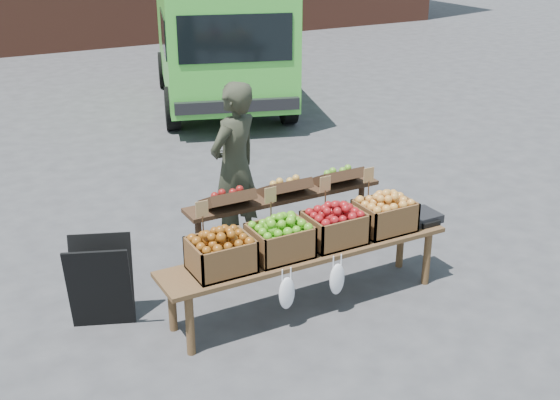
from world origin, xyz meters
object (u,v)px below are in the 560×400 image
crate_golden_apples (221,255)px  vendor (235,168)px  weighing_scale (420,217)px  display_bench (307,277)px  chalkboard_sign (101,283)px  crate_green_apples (385,216)px  crate_russet_pears (280,241)px  delivery_van (219,45)px  back_table (285,221)px  crate_red_apples (334,228)px

crate_golden_apples → vendor: bearing=60.5°
crate_golden_apples → weighing_scale: bearing=0.0°
display_bench → crate_golden_apples: 0.93m
chalkboard_sign → weighing_scale: bearing=10.7°
crate_golden_apples → weighing_scale: crate_golden_apples is taller
chalkboard_sign → crate_green_apples: bearing=8.9°
crate_green_apples → weighing_scale: 0.44m
crate_russet_pears → vendor: bearing=80.2°
display_bench → crate_green_apples: 0.93m
vendor → crate_green_apples: size_ratio=3.56×
crate_russet_pears → weighing_scale: size_ratio=1.47×
vendor → weighing_scale: bearing=107.6°
delivery_van → vendor: delivery_van is taller
delivery_van → weighing_scale: delivery_van is taller
back_table → weighing_scale: (1.08, -0.72, 0.09)m
back_table → display_bench: bearing=-103.4°
delivery_van → display_bench: (-2.29, -6.94, -0.80)m
chalkboard_sign → weighing_scale: chalkboard_sign is taller
chalkboard_sign → display_bench: bearing=3.0°
delivery_van → weighing_scale: (-1.04, -6.94, -0.47)m
chalkboard_sign → crate_golden_apples: 1.08m
chalkboard_sign → weighing_scale: size_ratio=2.34×
back_table → crate_russet_pears: size_ratio=4.20×
display_bench → crate_green_apples: (0.83, 0.00, 0.42)m
vendor → weighing_scale: 1.92m
delivery_van → crate_russet_pears: bearing=-92.6°
delivery_van → crate_green_apples: delivery_van is taller
back_table → crate_red_apples: bearing=-81.9°
chalkboard_sign → display_bench: (1.69, -0.57, -0.11)m
display_bench → chalkboard_sign: bearing=161.2°
vendor → back_table: bearing=81.9°
vendor → crate_golden_apples: size_ratio=3.56×
weighing_scale → chalkboard_sign: bearing=169.0°
delivery_van → weighing_scale: 7.04m
display_bench → crate_green_apples: bearing=0.0°
vendor → display_bench: (0.03, -1.40, -0.60)m
chalkboard_sign → display_bench: chalkboard_sign is taller
crate_golden_apples → crate_green_apples: same height
crate_russet_pears → crate_red_apples: size_ratio=1.00×
chalkboard_sign → vendor: bearing=48.3°
delivery_van → display_bench: delivery_van is taller
display_bench → crate_russet_pears: size_ratio=5.40×
crate_russet_pears → crate_green_apples: size_ratio=1.00×
delivery_van → vendor: bearing=-95.1°
weighing_scale → crate_green_apples: bearing=180.0°
vendor → chalkboard_sign: (-1.65, -0.83, -0.49)m
delivery_van → chalkboard_sign: 7.54m
chalkboard_sign → crate_golden_apples: (0.86, -0.57, 0.31)m
delivery_van → vendor: (-2.33, -5.54, -0.19)m
chalkboard_sign → crate_russet_pears: bearing=-0.3°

